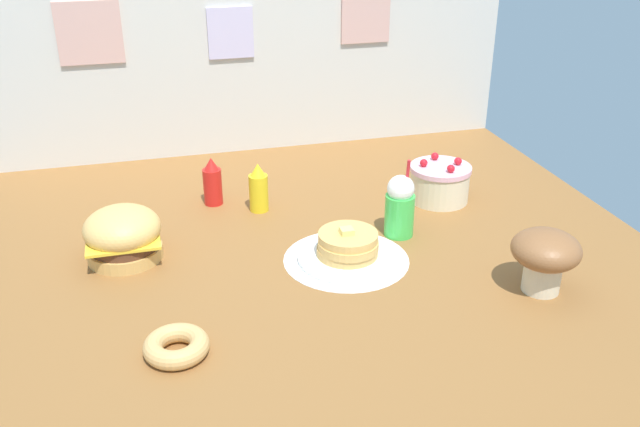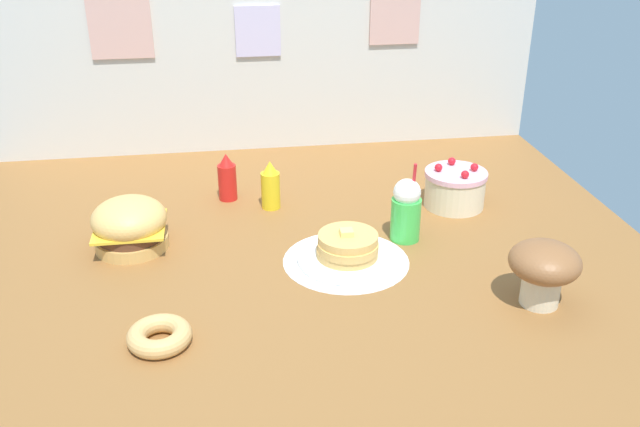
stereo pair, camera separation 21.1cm
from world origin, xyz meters
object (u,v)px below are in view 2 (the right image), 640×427
at_px(cream_soda_cup, 406,210).
at_px(donut_pink_glaze, 159,335).
at_px(mustard_bottle, 270,186).
at_px(pancake_stack, 347,250).
at_px(burger, 130,225).
at_px(mushroom_stool, 544,267).
at_px(layer_cake, 455,188).
at_px(ketchup_bottle, 227,178).

bearing_deg(cream_soda_cup, donut_pink_glaze, -148.63).
distance_m(mustard_bottle, donut_pink_glaze, 0.86).
height_order(pancake_stack, donut_pink_glaze, pancake_stack).
bearing_deg(burger, donut_pink_glaze, -77.85).
height_order(donut_pink_glaze, mushroom_stool, mushroom_stool).
bearing_deg(pancake_stack, burger, 164.02).
height_order(pancake_stack, mushroom_stool, mushroom_stool).
distance_m(mustard_bottle, mushroom_stool, 1.01).
bearing_deg(pancake_stack, cream_soda_cup, 28.97).
height_order(mustard_bottle, mushroom_stool, mushroom_stool).
height_order(burger, cream_soda_cup, cream_soda_cup).
bearing_deg(mushroom_stool, mustard_bottle, 132.84).
xyz_separation_m(layer_cake, ketchup_bottle, (-0.81, 0.18, 0.01)).
bearing_deg(mustard_bottle, donut_pink_glaze, -114.44).
bearing_deg(ketchup_bottle, burger, -133.61).
relative_size(ketchup_bottle, mustard_bottle, 1.00).
distance_m(ketchup_bottle, mustard_bottle, 0.18).
relative_size(layer_cake, donut_pink_glaze, 1.34).
xyz_separation_m(pancake_stack, layer_cake, (0.46, 0.34, 0.03)).
distance_m(donut_pink_glaze, mushroom_stool, 1.05).
relative_size(layer_cake, mushroom_stool, 1.13).
bearing_deg(layer_cake, pancake_stack, -143.20).
height_order(burger, mushroom_stool, mushroom_stool).
height_order(pancake_stack, ketchup_bottle, ketchup_bottle).
bearing_deg(layer_cake, mushroom_stool, -87.42).
distance_m(burger, ketchup_bottle, 0.46).
bearing_deg(layer_cake, mustard_bottle, 172.67).
xyz_separation_m(burger, mushroom_stool, (1.16, -0.51, 0.03)).
relative_size(burger, ketchup_bottle, 1.33).
distance_m(layer_cake, cream_soda_cup, 0.33).
bearing_deg(donut_pink_glaze, burger, 102.15).
distance_m(pancake_stack, layer_cake, 0.57).
relative_size(layer_cake, mustard_bottle, 1.25).
bearing_deg(donut_pink_glaze, layer_cake, 34.39).
bearing_deg(mustard_bottle, burger, -153.29).
relative_size(pancake_stack, mushroom_stool, 1.55).
distance_m(layer_cake, ketchup_bottle, 0.83).
xyz_separation_m(mustard_bottle, mushroom_stool, (0.69, -0.74, 0.03)).
height_order(burger, pancake_stack, burger).
bearing_deg(pancake_stack, ketchup_bottle, 123.70).
bearing_deg(burger, mustard_bottle, 26.71).
relative_size(burger, donut_pink_glaze, 1.43).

